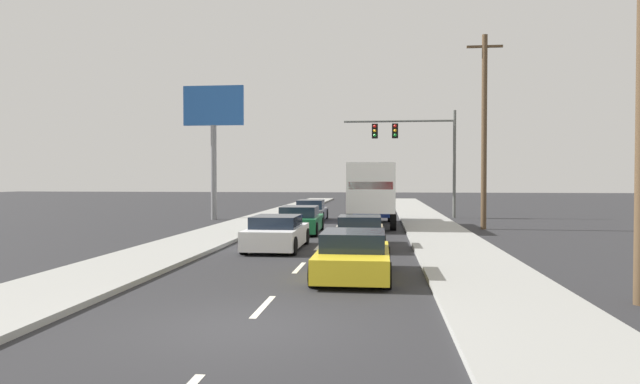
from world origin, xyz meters
TOP-DOWN VIEW (x-y plane):
  - ground_plane at (0.00, 25.00)m, footprint 140.00×140.00m
  - sidewalk_right at (5.04, 20.00)m, footprint 2.98×80.00m
  - sidewalk_left at (-5.04, 20.00)m, footprint 2.98×80.00m
  - lane_markings at (0.00, 21.60)m, footprint 0.14×62.00m
  - car_gray at (-1.91, 24.58)m, footprint 1.94×4.42m
  - car_green at (-1.48, 16.86)m, footprint 2.06×4.35m
  - car_white at (-1.45, 10.77)m, footprint 1.94×4.28m
  - box_truck at (1.84, 20.88)m, footprint 2.58×8.61m
  - car_tan at (1.58, 11.57)m, footprint 1.92×4.19m
  - car_yellow at (1.66, 5.22)m, footprint 1.98×4.15m
  - traffic_signal_mast at (4.19, 28.12)m, footprint 7.39×0.69m
  - utility_pole_mid at (7.61, 19.91)m, footprint 1.80×0.28m
  - roadside_billboard at (-8.17, 24.91)m, footprint 3.86×0.36m

SIDE VIEW (x-z plane):
  - ground_plane at x=0.00m, z-range 0.00..0.00m
  - lane_markings at x=0.00m, z-range 0.00..0.01m
  - sidewalk_right at x=5.04m, z-range 0.00..0.14m
  - sidewalk_left at x=-5.04m, z-range 0.00..0.14m
  - car_tan at x=1.58m, z-range -0.06..1.16m
  - car_yellow at x=1.66m, z-range -0.04..1.18m
  - car_white at x=-1.45m, z-range -0.03..1.21m
  - car_gray at x=-1.91m, z-range -0.06..1.25m
  - car_green at x=-1.48m, z-range -0.05..1.25m
  - box_truck at x=1.84m, z-range 0.28..3.65m
  - utility_pole_mid at x=7.61m, z-range 0.14..10.09m
  - traffic_signal_mast at x=4.19m, z-range 1.62..8.72m
  - roadside_billboard at x=-8.17m, z-range 1.77..10.22m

